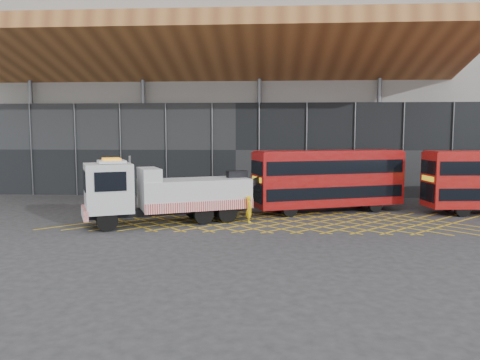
{
  "coord_description": "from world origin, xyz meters",
  "views": [
    {
      "loc": [
        4.94,
        -28.6,
        5.4
      ],
      "look_at": [
        3.0,
        1.5,
        2.4
      ],
      "focal_mm": 35.0,
      "sensor_mm": 36.0,
      "label": 1
    }
  ],
  "objects": [
    {
      "name": "bus_towed",
      "position": [
        8.97,
        3.7,
        2.37
      ],
      "size": [
        10.62,
        5.96,
        4.26
      ],
      "rotation": [
        0.0,
        0.0,
        0.36
      ],
      "color": "maroon",
      "rests_on": "ground_plane"
    },
    {
      "name": "road_markings",
      "position": [
        5.6,
        0.0,
        0.01
      ],
      "size": [
        27.96,
        7.16,
        0.01
      ],
      "color": "gold",
      "rests_on": "ground_plane"
    },
    {
      "name": "recovery_truck",
      "position": [
        -1.45,
        -1.13,
        1.88
      ],
      "size": [
        11.22,
        6.65,
        4.07
      ],
      "rotation": [
        0.0,
        0.0,
        0.43
      ],
      "color": "black",
      "rests_on": "ground_plane"
    },
    {
      "name": "construction_building",
      "position": [
        1.92,
        18.4,
        8.98
      ],
      "size": [
        55.0,
        23.97,
        18.0
      ],
      "color": "gray",
      "rests_on": "ground_plane"
    },
    {
      "name": "ground_plane",
      "position": [
        0.0,
        0.0,
        0.0
      ],
      "size": [
        120.0,
        120.0,
        0.0
      ],
      "primitive_type": "plane",
      "color": "#28282B"
    },
    {
      "name": "worker",
      "position": [
        3.7,
        -0.51,
        0.82
      ],
      "size": [
        0.52,
        0.67,
        1.64
      ],
      "primitive_type": "imported",
      "rotation": [
        0.0,
        0.0,
        1.81
      ],
      "color": "yellow",
      "rests_on": "ground_plane"
    }
  ]
}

